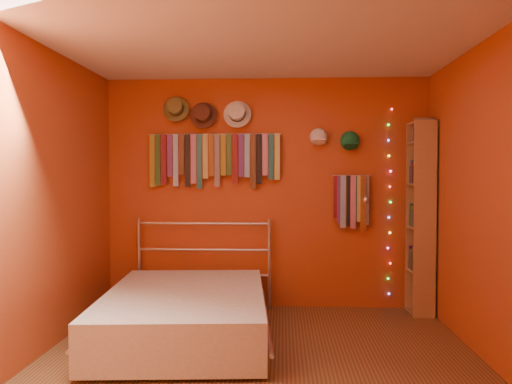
% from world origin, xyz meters
% --- Properties ---
extents(ground, '(3.50, 3.50, 0.00)m').
position_xyz_m(ground, '(0.00, 0.00, 0.00)').
color(ground, '#57331D').
rests_on(ground, ground).
extents(back_wall, '(3.50, 0.02, 2.50)m').
position_xyz_m(back_wall, '(0.00, 1.75, 1.25)').
color(back_wall, '#AB391B').
rests_on(back_wall, ground).
extents(right_wall, '(0.02, 3.50, 2.50)m').
position_xyz_m(right_wall, '(1.75, 0.00, 1.25)').
color(right_wall, '#AB391B').
rests_on(right_wall, ground).
extents(left_wall, '(0.02, 3.50, 2.50)m').
position_xyz_m(left_wall, '(-1.75, 0.00, 1.25)').
color(left_wall, '#AB391B').
rests_on(left_wall, ground).
extents(ceiling, '(3.50, 3.50, 0.02)m').
position_xyz_m(ceiling, '(0.00, 0.00, 2.50)').
color(ceiling, white).
rests_on(ceiling, back_wall).
extents(tie_rack, '(1.45, 0.03, 0.60)m').
position_xyz_m(tie_rack, '(-0.58, 1.68, 1.64)').
color(tie_rack, silver).
rests_on(tie_rack, back_wall).
extents(small_tie_rack, '(0.40, 0.03, 0.60)m').
position_xyz_m(small_tie_rack, '(0.92, 1.68, 1.18)').
color(small_tie_rack, silver).
rests_on(small_tie_rack, back_wall).
extents(fedora_olive, '(0.28, 0.15, 0.28)m').
position_xyz_m(fedora_olive, '(-0.98, 1.65, 2.17)').
color(fedora_olive, olive).
rests_on(fedora_olive, back_wall).
extents(fedora_brown, '(0.29, 0.16, 0.29)m').
position_xyz_m(fedora_brown, '(-0.68, 1.65, 2.10)').
color(fedora_brown, '#49251A').
rests_on(fedora_brown, back_wall).
extents(fedora_white, '(0.30, 0.16, 0.30)m').
position_xyz_m(fedora_white, '(-0.31, 1.65, 2.11)').
color(fedora_white, silver).
rests_on(fedora_white, back_wall).
extents(cap_white, '(0.18, 0.23, 0.18)m').
position_xyz_m(cap_white, '(0.57, 1.70, 1.85)').
color(cap_white, white).
rests_on(cap_white, back_wall).
extents(cap_green, '(0.19, 0.24, 0.19)m').
position_xyz_m(cap_green, '(0.90, 1.70, 1.81)').
color(cap_green, '#176A36').
rests_on(cap_green, back_wall).
extents(fairy_lights, '(0.06, 0.02, 2.01)m').
position_xyz_m(fairy_lights, '(1.33, 1.71, 1.16)').
color(fairy_lights, '#FF3333').
rests_on(fairy_lights, back_wall).
extents(reading_lamp, '(0.07, 0.28, 0.08)m').
position_xyz_m(reading_lamp, '(1.04, 1.53, 1.19)').
color(reading_lamp, silver).
rests_on(reading_lamp, back_wall).
extents(bookshelf, '(0.25, 0.34, 2.00)m').
position_xyz_m(bookshelf, '(1.66, 1.53, 1.02)').
color(bookshelf, olive).
rests_on(bookshelf, ground).
extents(bed, '(1.61, 2.06, 0.97)m').
position_xyz_m(bed, '(-0.68, 0.63, 0.23)').
color(bed, silver).
rests_on(bed, ground).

